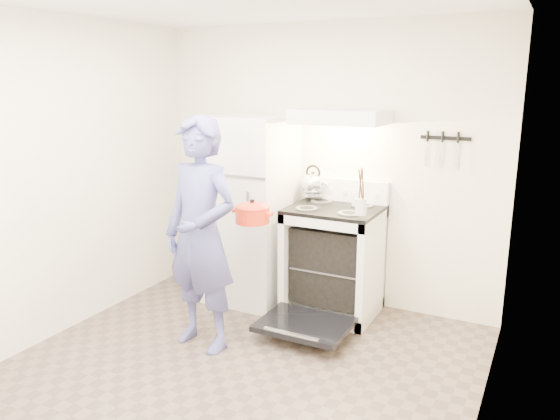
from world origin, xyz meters
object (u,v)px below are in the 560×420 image
(refrigerator, at_px, (251,210))
(person, at_px, (201,235))
(tea_kettle, at_px, (313,182))
(dutch_oven, at_px, (252,215))
(stove_body, at_px, (333,262))

(refrigerator, height_order, person, person)
(refrigerator, bearing_deg, person, -81.51)
(tea_kettle, distance_m, person, 1.31)
(tea_kettle, bearing_deg, dutch_oven, -98.32)
(tea_kettle, bearing_deg, person, -106.23)
(refrigerator, distance_m, stove_body, 0.90)
(refrigerator, bearing_deg, dutch_oven, -58.86)
(refrigerator, xyz_separation_m, tea_kettle, (0.51, 0.24, 0.26))
(person, bearing_deg, refrigerator, 105.69)
(refrigerator, relative_size, person, 0.96)
(refrigerator, xyz_separation_m, dutch_oven, (0.38, -0.63, 0.13))
(refrigerator, relative_size, dutch_oven, 5.04)
(stove_body, height_order, person, person)
(stove_body, xyz_separation_m, tea_kettle, (-0.30, 0.22, 0.65))
(refrigerator, xyz_separation_m, stove_body, (0.81, 0.02, -0.39))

